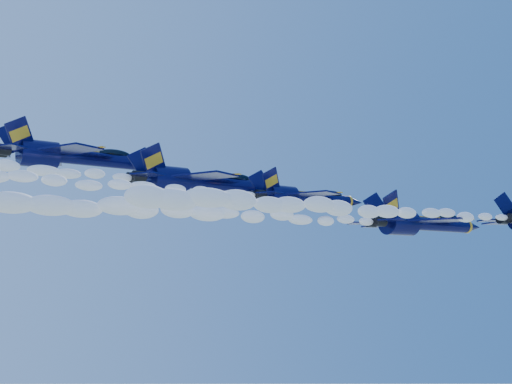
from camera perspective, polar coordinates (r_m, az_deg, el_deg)
smoke_trail_jet_lead at (r=66.78m, az=7.50°, el=-1.36°), size 46.37×1.94×1.74m
jet_second at (r=83.52m, az=13.12°, el=-2.44°), size 18.25×14.97×6.78m
smoke_trail_jet_second at (r=64.06m, az=-5.84°, el=-1.60°), size 46.37×2.03×1.83m
jet_third at (r=78.11m, az=3.81°, el=-0.44°), size 15.44×12.66×5.74m
smoke_trail_jet_third at (r=64.04m, az=-17.54°, el=1.00°), size 46.37×1.72×1.55m
jet_fourth at (r=78.56m, az=-4.57°, el=0.85°), size 19.03×15.61×7.07m
jet_fifth at (r=80.95m, az=-14.48°, el=2.80°), size 19.00×15.58×7.06m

